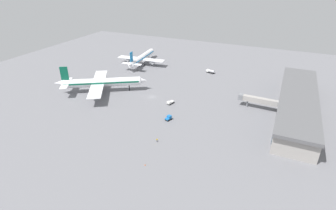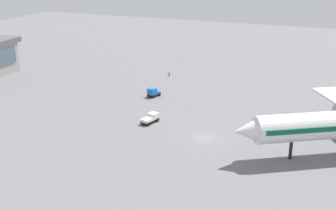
% 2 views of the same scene
% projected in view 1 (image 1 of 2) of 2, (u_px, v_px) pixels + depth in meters
% --- Properties ---
extents(ground, '(288.00, 288.00, 0.00)m').
position_uv_depth(ground, '(152.00, 97.00, 158.32)').
color(ground, slate).
extents(terminal_building, '(87.11, 18.11, 10.57)m').
position_uv_depth(terminal_building, '(297.00, 104.00, 138.24)').
color(terminal_building, '#9E9993').
rests_on(terminal_building, ground).
extents(airplane_at_gate, '(41.80, 49.83, 16.95)m').
position_uv_depth(airplane_at_gate, '(101.00, 82.00, 162.73)').
color(airplane_at_gate, white).
rests_on(airplane_at_gate, ground).
extents(airplane_taxiing, '(47.78, 38.46, 14.53)m').
position_uv_depth(airplane_taxiing, '(142.00, 58.00, 211.05)').
color(airplane_taxiing, white).
rests_on(airplane_taxiing, ground).
extents(baggage_tug, '(3.63, 3.04, 2.30)m').
position_uv_depth(baggage_tug, '(169.00, 118.00, 134.04)').
color(baggage_tug, black).
rests_on(baggage_tug, ground).
extents(pushback_tractor, '(4.75, 3.17, 1.90)m').
position_uv_depth(pushback_tractor, '(170.00, 102.00, 149.97)').
color(pushback_tractor, black).
rests_on(pushback_tractor, ground).
extents(fuel_truck, '(3.35, 6.57, 2.50)m').
position_uv_depth(fuel_truck, '(210.00, 71.00, 194.55)').
color(fuel_truck, black).
rests_on(fuel_truck, ground).
extents(ground_crew_worker, '(0.53, 0.53, 1.67)m').
position_uv_depth(ground_crew_worker, '(157.00, 140.00, 117.16)').
color(ground_crew_worker, '#1E2338').
rests_on(ground_crew_worker, ground).
extents(jet_bridge, '(3.86, 21.72, 6.74)m').
position_uv_depth(jet_bridge, '(258.00, 100.00, 143.12)').
color(jet_bridge, '#9E9993').
rests_on(jet_bridge, ground).
extents(safety_cone_near_gate, '(0.44, 0.44, 0.60)m').
position_uv_depth(safety_cone_near_gate, '(145.00, 165.00, 103.27)').
color(safety_cone_near_gate, '#EA590C').
rests_on(safety_cone_near_gate, ground).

